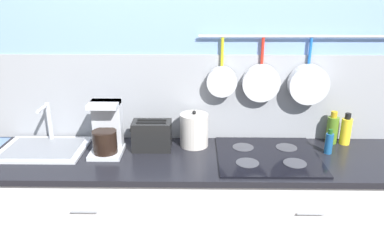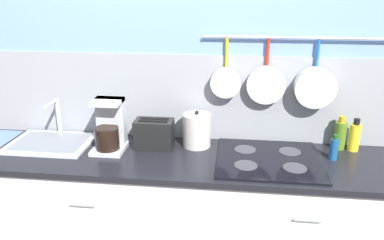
{
  "view_description": "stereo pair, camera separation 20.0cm",
  "coord_description": "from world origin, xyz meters",
  "px_view_note": "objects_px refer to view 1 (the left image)",
  "views": [
    {
      "loc": [
        0.0,
        -1.96,
        1.84
      ],
      "look_at": [
        -0.03,
        0.0,
        1.13
      ],
      "focal_mm": 35.0,
      "sensor_mm": 36.0,
      "label": 1
    },
    {
      "loc": [
        0.2,
        -1.95,
        1.84
      ],
      "look_at": [
        -0.03,
        0.0,
        1.13
      ],
      "focal_mm": 35.0,
      "sensor_mm": 36.0,
      "label": 2
    }
  ],
  "objects_px": {
    "toaster": "(152,135)",
    "kettle": "(194,130)",
    "bottle_olive_oil": "(332,129)",
    "bottle_cooking_wine": "(346,130)",
    "bottle_vinegar": "(329,143)",
    "coffee_maker": "(106,132)"
  },
  "relations": [
    {
      "from": "toaster",
      "to": "kettle",
      "type": "height_order",
      "value": "kettle"
    },
    {
      "from": "bottle_olive_oil",
      "to": "kettle",
      "type": "bearing_deg",
      "value": -176.18
    },
    {
      "from": "bottle_olive_oil",
      "to": "bottle_cooking_wine",
      "type": "relative_size",
      "value": 1.03
    },
    {
      "from": "kettle",
      "to": "bottle_cooking_wine",
      "type": "relative_size",
      "value": 1.14
    },
    {
      "from": "kettle",
      "to": "bottle_olive_oil",
      "type": "relative_size",
      "value": 1.11
    },
    {
      "from": "bottle_vinegar",
      "to": "kettle",
      "type": "bearing_deg",
      "value": 172.65
    },
    {
      "from": "bottle_cooking_wine",
      "to": "toaster",
      "type": "bearing_deg",
      "value": -175.24
    },
    {
      "from": "bottle_cooking_wine",
      "to": "kettle",
      "type": "bearing_deg",
      "value": -177.56
    },
    {
      "from": "bottle_cooking_wine",
      "to": "bottle_vinegar",
      "type": "bearing_deg",
      "value": -136.26
    },
    {
      "from": "toaster",
      "to": "bottle_olive_oil",
      "type": "bearing_deg",
      "value": 5.99
    },
    {
      "from": "coffee_maker",
      "to": "toaster",
      "type": "xyz_separation_m",
      "value": [
        0.26,
        0.05,
        -0.04
      ]
    },
    {
      "from": "toaster",
      "to": "bottle_vinegar",
      "type": "height_order",
      "value": "toaster"
    },
    {
      "from": "bottle_cooking_wine",
      "to": "bottle_olive_oil",
      "type": "bearing_deg",
      "value": 167.61
    },
    {
      "from": "toaster",
      "to": "bottle_vinegar",
      "type": "xyz_separation_m",
      "value": [
        1.05,
        -0.04,
        -0.02
      ]
    },
    {
      "from": "coffee_maker",
      "to": "kettle",
      "type": "distance_m",
      "value": 0.53
    },
    {
      "from": "coffee_maker",
      "to": "bottle_olive_oil",
      "type": "xyz_separation_m",
      "value": [
        1.38,
        0.16,
        -0.04
      ]
    },
    {
      "from": "coffee_maker",
      "to": "bottle_cooking_wine",
      "type": "xyz_separation_m",
      "value": [
        1.46,
        0.15,
        -0.04
      ]
    },
    {
      "from": "coffee_maker",
      "to": "bottle_olive_oil",
      "type": "relative_size",
      "value": 1.51
    },
    {
      "from": "toaster",
      "to": "bottle_olive_oil",
      "type": "distance_m",
      "value": 1.12
    },
    {
      "from": "kettle",
      "to": "bottle_vinegar",
      "type": "distance_m",
      "value": 0.8
    },
    {
      "from": "coffee_maker",
      "to": "bottle_cooking_wine",
      "type": "relative_size",
      "value": 1.55
    },
    {
      "from": "bottle_vinegar",
      "to": "bottle_cooking_wine",
      "type": "height_order",
      "value": "bottle_cooking_wine"
    }
  ]
}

